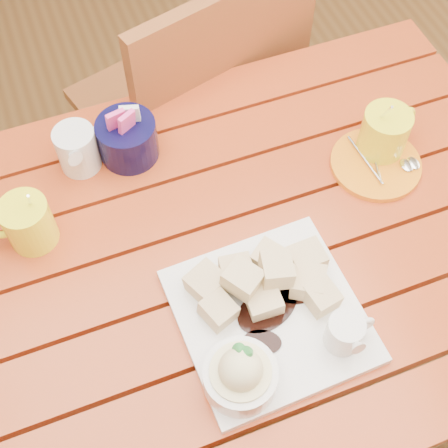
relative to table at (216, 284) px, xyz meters
name	(u,v)px	position (x,y,z in m)	size (l,w,h in m)	color
ground	(219,392)	(0.00, 0.00, -0.64)	(5.00, 5.00, 0.00)	brown
table	(216,284)	(0.00, 0.00, 0.00)	(1.20, 0.79, 0.75)	#903712
dessert_plate	(265,323)	(0.02, -0.15, 0.14)	(0.28, 0.28, 0.11)	white
coffee_mug_left	(27,223)	(-0.28, 0.14, 0.15)	(0.12, 0.08, 0.14)	#FFF520
coffee_mug_right	(385,133)	(0.36, 0.10, 0.16)	(0.12, 0.09, 0.14)	#FFF520
cream_pitcher	(79,148)	(-0.16, 0.26, 0.15)	(0.11, 0.09, 0.09)	white
sugar_caddy	(128,138)	(-0.07, 0.26, 0.15)	(0.11, 0.11, 0.12)	black
orange_saucer	(377,164)	(0.34, 0.07, 0.11)	(0.16, 0.16, 0.02)	orange
chair_far	(198,109)	(0.15, 0.52, -0.12)	(0.54, 0.54, 0.93)	brown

